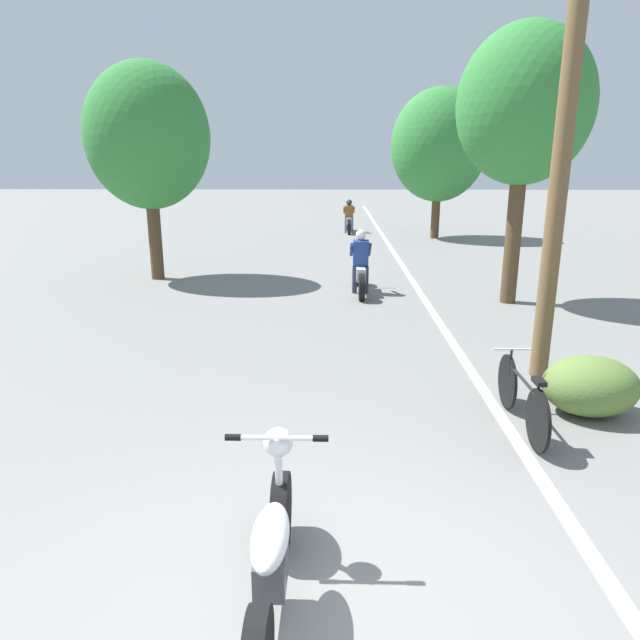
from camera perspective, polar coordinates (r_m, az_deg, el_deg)
lane_stripe_edge at (r=15.48m, az=8.71°, el=4.68°), size 0.14×48.00×0.01m
utility_pole at (r=8.06m, az=23.21°, el=16.53°), size 1.10×0.24×6.18m
roadside_tree_right_near at (r=12.45m, az=19.81°, el=19.41°), size 2.65×2.38×5.46m
roadside_tree_right_far at (r=22.72m, az=11.83°, el=16.70°), size 3.60×3.24×5.54m
roadside_tree_left at (r=14.88m, az=-16.87°, el=17.08°), size 2.98×2.68×5.17m
roadside_bush at (r=7.39m, az=25.42°, el=-5.98°), size 1.10×0.88×0.70m
motorcycle_foreground at (r=4.00m, az=-4.85°, el=-22.26°), size 0.72×1.98×1.04m
motorcycle_rider_lead at (r=12.91m, az=4.07°, el=5.09°), size 0.50×2.12×1.43m
motorcycle_rider_far at (r=24.27m, az=2.91°, el=9.97°), size 0.50×2.05×1.37m
bicycle_parked at (r=6.74m, az=19.53°, el=-7.31°), size 0.44×1.72×0.77m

